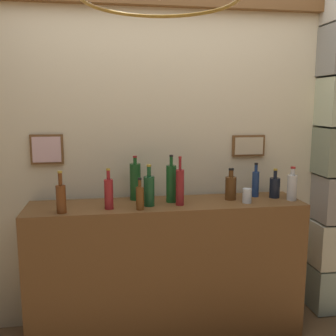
% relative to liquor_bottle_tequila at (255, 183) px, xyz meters
% --- Properties ---
extents(panelled_rear_partition, '(3.65, 0.15, 2.60)m').
position_rel_liquor_bottle_tequila_xyz_m(panelled_rear_partition, '(-0.66, 0.20, 0.31)').
color(panelled_rear_partition, beige).
rests_on(panelled_rear_partition, ground).
extents(bar_shelf_unit, '(1.87, 0.41, 0.96)m').
position_rel_liquor_bottle_tequila_xyz_m(bar_shelf_unit, '(-0.66, -0.08, -0.58)').
color(bar_shelf_unit, brown).
rests_on(bar_shelf_unit, ground).
extents(liquor_bottle_tequila, '(0.05, 0.05, 0.25)m').
position_rel_liquor_bottle_tequila_xyz_m(liquor_bottle_tequila, '(0.00, 0.00, 0.00)').
color(liquor_bottle_tequila, navy).
rests_on(liquor_bottle_tequila, bar_shelf_unit).
extents(liquor_bottle_rye, '(0.08, 0.08, 0.31)m').
position_rel_liquor_bottle_tequila_xyz_m(liquor_bottle_rye, '(-0.87, 0.05, 0.03)').
color(liquor_bottle_rye, '#1B4F20').
rests_on(liquor_bottle_rye, bar_shelf_unit).
extents(liquor_bottle_vodka, '(0.06, 0.06, 0.26)m').
position_rel_liquor_bottle_tequila_xyz_m(liquor_bottle_vodka, '(-1.05, -0.17, 0.00)').
color(liquor_bottle_vodka, maroon).
rests_on(liquor_bottle_vodka, bar_shelf_unit).
extents(liquor_bottle_amaro, '(0.06, 0.06, 0.26)m').
position_rel_liquor_bottle_tequila_xyz_m(liquor_bottle_amaro, '(-1.34, -0.22, -0.00)').
color(liquor_bottle_amaro, brown).
rests_on(liquor_bottle_amaro, bar_shelf_unit).
extents(liquor_bottle_port, '(0.05, 0.05, 0.33)m').
position_rel_liquor_bottle_tequila_xyz_m(liquor_bottle_port, '(-0.58, -0.14, 0.03)').
color(liquor_bottle_port, maroon).
rests_on(liquor_bottle_port, bar_shelf_unit).
extents(liquor_bottle_sherry, '(0.07, 0.07, 0.28)m').
position_rel_liquor_bottle_tequila_xyz_m(liquor_bottle_sherry, '(-0.79, -0.13, 0.01)').
color(liquor_bottle_sherry, '#174A26').
rests_on(liquor_bottle_sherry, bar_shelf_unit).
extents(liquor_bottle_scotch, '(0.07, 0.07, 0.33)m').
position_rel_liquor_bottle_tequila_xyz_m(liquor_bottle_scotch, '(-0.63, -0.06, 0.03)').
color(liquor_bottle_scotch, '#195222').
rests_on(liquor_bottle_scotch, bar_shelf_unit).
extents(liquor_bottle_bourbon, '(0.07, 0.07, 0.24)m').
position_rel_liquor_bottle_tequila_xyz_m(liquor_bottle_bourbon, '(0.21, -0.14, -0.00)').
color(liquor_bottle_bourbon, silver).
rests_on(liquor_bottle_bourbon, bar_shelf_unit).
extents(liquor_bottle_mezcal, '(0.08, 0.08, 0.22)m').
position_rel_liquor_bottle_tequila_xyz_m(liquor_bottle_mezcal, '(-0.20, -0.05, -0.01)').
color(liquor_bottle_mezcal, '#583316').
rests_on(liquor_bottle_mezcal, bar_shelf_unit).
extents(liquor_bottle_vermouth, '(0.05, 0.05, 0.21)m').
position_rel_liquor_bottle_tequila_xyz_m(liquor_bottle_vermouth, '(-0.86, -0.22, -0.02)').
color(liquor_bottle_vermouth, brown).
rests_on(liquor_bottle_vermouth, bar_shelf_unit).
extents(liquor_bottle_whiskey, '(0.07, 0.07, 0.21)m').
position_rel_liquor_bottle_tequila_xyz_m(liquor_bottle_whiskey, '(0.13, -0.05, -0.02)').
color(liquor_bottle_whiskey, black).
rests_on(liquor_bottle_whiskey, bar_shelf_unit).
extents(glass_tumbler_rocks, '(0.06, 0.06, 0.10)m').
position_rel_liquor_bottle_tequila_xyz_m(glass_tumbler_rocks, '(-0.12, -0.16, -0.05)').
color(glass_tumbler_rocks, silver).
rests_on(glass_tumbler_rocks, bar_shelf_unit).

